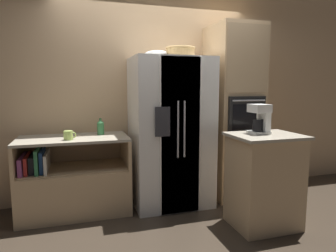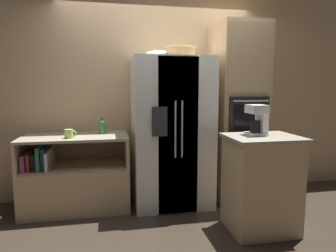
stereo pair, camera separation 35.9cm
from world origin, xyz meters
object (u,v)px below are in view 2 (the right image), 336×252
at_px(wicker_basket, 181,51).
at_px(mug, 69,134).
at_px(fruit_bowl, 158,54).
at_px(bottle_tall, 102,126).
at_px(refrigerator, 171,132).
at_px(coffee_maker, 258,119).
at_px(wall_oven, 237,113).

height_order(wicker_basket, mug, wicker_basket).
relative_size(fruit_bowl, bottle_tall, 1.55).
relative_size(refrigerator, coffee_maker, 5.94).
xyz_separation_m(wicker_basket, mug, (-1.30, -0.03, -0.93)).
distance_m(refrigerator, wicker_basket, 0.98).
relative_size(refrigerator, mug, 13.52).
bearing_deg(wicker_basket, refrigerator, 140.18).
bearing_deg(fruit_bowl, bottle_tall, 172.10).
relative_size(wicker_basket, mug, 2.59).
xyz_separation_m(wall_oven, coffee_maker, (-0.15, -0.86, 0.02)).
bearing_deg(bottle_tall, wicker_basket, -13.48).
distance_m(bottle_tall, coffee_maker, 1.84).
height_order(refrigerator, bottle_tall, refrigerator).
xyz_separation_m(refrigerator, wall_oven, (0.87, 0.04, 0.22)).
bearing_deg(wall_oven, mug, -175.98).
bearing_deg(bottle_tall, fruit_bowl, -7.90).
relative_size(refrigerator, wall_oven, 0.81).
bearing_deg(mug, refrigerator, 5.05).
bearing_deg(bottle_tall, coffee_maker, -31.69).
xyz_separation_m(mug, coffee_maker, (1.92, -0.71, 0.21)).
bearing_deg(refrigerator, mug, -174.95).
bearing_deg(mug, coffee_maker, -20.37).
bearing_deg(mug, fruit_bowl, 8.37).
xyz_separation_m(fruit_bowl, coffee_maker, (0.87, -0.87, -0.71)).
xyz_separation_m(refrigerator, mug, (-1.20, -0.11, 0.03)).
xyz_separation_m(refrigerator, wicker_basket, (0.10, -0.08, 0.97)).
bearing_deg(fruit_bowl, wall_oven, -0.48).
xyz_separation_m(wicker_basket, fruit_bowl, (-0.25, 0.13, -0.02)).
height_order(wicker_basket, fruit_bowl, wicker_basket).
bearing_deg(bottle_tall, wall_oven, -3.48).
relative_size(refrigerator, wicker_basket, 5.21).
bearing_deg(wall_oven, wicker_basket, -171.26).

